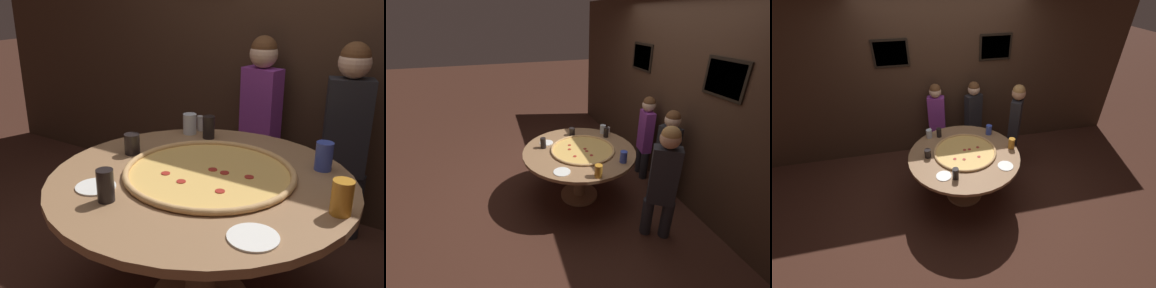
% 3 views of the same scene
% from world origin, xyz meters
% --- Properties ---
extents(ground_plane, '(24.00, 24.00, 0.00)m').
position_xyz_m(ground_plane, '(0.00, 0.00, 0.00)').
color(ground_plane, '#422319').
extents(back_wall, '(6.40, 0.08, 2.60)m').
position_xyz_m(back_wall, '(0.00, 1.34, 1.30)').
color(back_wall, '#3D281C').
rests_on(back_wall, ground_plane).
extents(dining_table, '(1.48, 1.48, 0.74)m').
position_xyz_m(dining_table, '(0.00, 0.00, 0.60)').
color(dining_table, '#936B47').
rests_on(dining_table, ground_plane).
extents(giant_pizza, '(0.84, 0.84, 0.03)m').
position_xyz_m(giant_pizza, '(0.02, 0.04, 0.75)').
color(giant_pizza, '#EAB75B').
rests_on(giant_pizza, dining_table).
extents(drink_cup_by_shaker, '(0.08, 0.08, 0.11)m').
position_xyz_m(drink_cup_by_shaker, '(-0.48, 0.05, 0.80)').
color(drink_cup_by_shaker, black).
rests_on(drink_cup_by_shaker, dining_table).
extents(drink_cup_front_edge, '(0.09, 0.09, 0.15)m').
position_xyz_m(drink_cup_front_edge, '(0.66, 0.00, 0.81)').
color(drink_cup_front_edge, '#BC7A23').
rests_on(drink_cup_front_edge, dining_table).
extents(drink_cup_centre_back, '(0.09, 0.09, 0.14)m').
position_xyz_m(drink_cup_centre_back, '(0.46, 0.40, 0.81)').
color(drink_cup_centre_back, '#384CB7').
rests_on(drink_cup_centre_back, dining_table).
extents(drink_cup_far_right, '(0.07, 0.07, 0.14)m').
position_xyz_m(drink_cup_far_right, '(-0.20, -0.44, 0.81)').
color(drink_cup_far_right, black).
rests_on(drink_cup_far_right, dining_table).
extents(drink_cup_beside_pizza, '(0.07, 0.07, 0.14)m').
position_xyz_m(drink_cup_beside_pizza, '(-0.26, 0.50, 0.81)').
color(drink_cup_beside_pizza, black).
rests_on(drink_cup_beside_pizza, dining_table).
extents(drink_cup_near_right, '(0.08, 0.08, 0.13)m').
position_xyz_m(drink_cup_near_right, '(-0.41, 0.51, 0.80)').
color(drink_cup_near_right, silver).
rests_on(drink_cup_near_right, dining_table).
extents(white_plate_right_side, '(0.19, 0.19, 0.01)m').
position_xyz_m(white_plate_right_side, '(0.45, -0.36, 0.74)').
color(white_plate_right_side, white).
rests_on(white_plate_right_side, dining_table).
extents(white_plate_far_back, '(0.18, 0.18, 0.01)m').
position_xyz_m(white_plate_far_back, '(-0.33, -0.37, 0.74)').
color(white_plate_far_back, white).
rests_on(white_plate_far_back, dining_table).
extents(condiment_shaker, '(0.04, 0.04, 0.10)m').
position_xyz_m(condiment_shaker, '(-0.38, 0.59, 0.79)').
color(condiment_shaker, silver).
rests_on(condiment_shaker, dining_table).
extents(diner_far_right, '(0.34, 0.19, 1.30)m').
position_xyz_m(diner_far_right, '(-0.21, 1.13, 0.74)').
color(diner_far_right, '#232328').
rests_on(diner_far_right, ground_plane).
extents(diner_side_right, '(0.34, 0.23, 1.30)m').
position_xyz_m(diner_side_right, '(0.40, 1.07, 0.74)').
color(diner_side_right, '#232328').
rests_on(diner_side_right, ground_plane).
extents(diner_centre_back, '(0.29, 0.36, 1.38)m').
position_xyz_m(diner_centre_back, '(0.97, 0.62, 0.78)').
color(diner_centre_back, '#232328').
rests_on(diner_centre_back, ground_plane).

